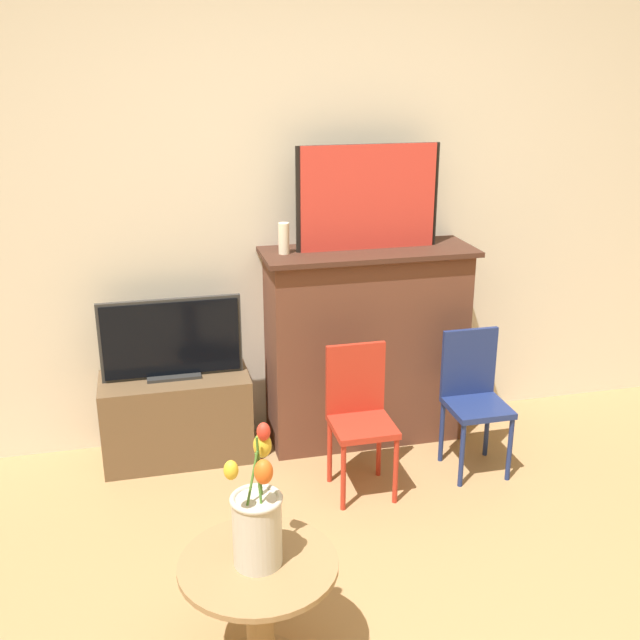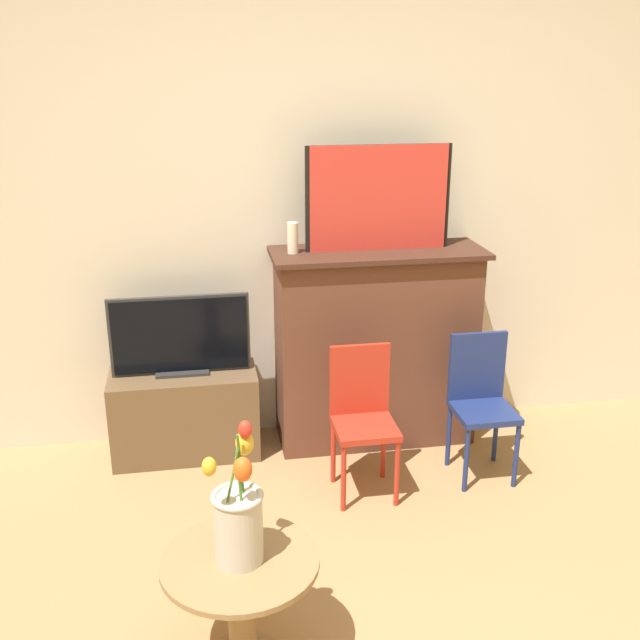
# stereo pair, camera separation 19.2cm
# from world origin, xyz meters

# --- Properties ---
(wall_back) EXTENTS (8.00, 0.06, 2.70)m
(wall_back) POSITION_xyz_m (0.00, 2.13, 1.35)
(wall_back) COLOR beige
(wall_back) RESTS_ON ground
(fireplace_mantel) EXTENTS (1.08, 0.41, 1.04)m
(fireplace_mantel) POSITION_xyz_m (0.29, 1.91, 0.53)
(fireplace_mantel) COLOR brown
(fireplace_mantel) RESTS_ON ground
(painting) EXTENTS (0.72, 0.03, 0.51)m
(painting) POSITION_xyz_m (0.29, 1.92, 1.30)
(painting) COLOR black
(painting) RESTS_ON fireplace_mantel
(mantel_candle) EXTENTS (0.05, 0.05, 0.15)m
(mantel_candle) POSITION_xyz_m (-0.13, 1.92, 1.12)
(mantel_candle) COLOR silver
(mantel_candle) RESTS_ON fireplace_mantel
(tv_stand) EXTENTS (0.74, 0.35, 0.45)m
(tv_stand) POSITION_xyz_m (-0.70, 1.90, 0.22)
(tv_stand) COLOR brown
(tv_stand) RESTS_ON ground
(tv_monitor) EXTENTS (0.69, 0.12, 0.40)m
(tv_monitor) POSITION_xyz_m (-0.70, 1.91, 0.64)
(tv_monitor) COLOR #2D2D2D
(tv_monitor) RESTS_ON tv_stand
(chair_red) EXTENTS (0.28, 0.28, 0.70)m
(chair_red) POSITION_xyz_m (0.12, 1.42, 0.40)
(chair_red) COLOR #B22D1E
(chair_red) RESTS_ON ground
(chair_blue) EXTENTS (0.28, 0.28, 0.70)m
(chair_blue) POSITION_xyz_m (0.71, 1.47, 0.40)
(chair_blue) COLOR navy
(chair_blue) RESTS_ON ground
(side_table) EXTENTS (0.52, 0.52, 0.43)m
(side_table) POSITION_xyz_m (-0.52, 0.39, 0.28)
(side_table) COLOR #99754C
(side_table) RESTS_ON ground
(vase_tulips) EXTENTS (0.19, 0.18, 0.47)m
(vase_tulips) POSITION_xyz_m (-0.52, 0.39, 0.58)
(vase_tulips) COLOR beige
(vase_tulips) RESTS_ON side_table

